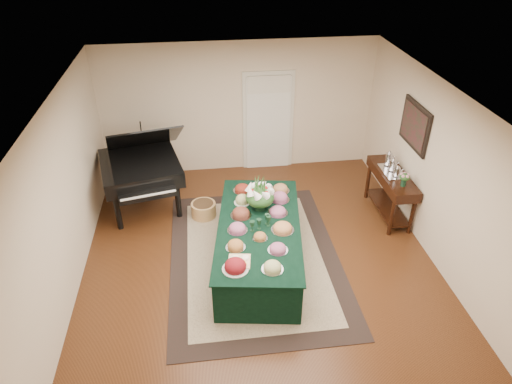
{
  "coord_description": "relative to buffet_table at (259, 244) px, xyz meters",
  "views": [
    {
      "loc": [
        -0.77,
        -5.64,
        4.85
      ],
      "look_at": [
        0.0,
        0.3,
        1.05
      ],
      "focal_mm": 32.0,
      "sensor_mm": 36.0,
      "label": 1
    }
  ],
  "objects": [
    {
      "name": "cutting_board",
      "position": [
        -0.38,
        -0.78,
        0.4
      ],
      "size": [
        0.34,
        0.34,
        0.1
      ],
      "color": "tan",
      "rests_on": "buffet_table"
    },
    {
      "name": "wicker_basket",
      "position": [
        -0.83,
        1.37,
        -0.23
      ],
      "size": [
        0.44,
        0.44,
        0.28
      ],
      "primitive_type": "cylinder",
      "color": "#AB7A45",
      "rests_on": "ground"
    },
    {
      "name": "mahogany_sideboard",
      "position": [
        2.5,
        1.02,
        0.3
      ],
      "size": [
        0.45,
        1.41,
        0.86
      ],
      "color": "black",
      "rests_on": "ground"
    },
    {
      "name": "floral_centerpiece",
      "position": [
        0.07,
        0.44,
        0.64
      ],
      "size": [
        0.47,
        0.47,
        0.47
      ],
      "color": "#13301D",
      "rests_on": "buffet_table"
    },
    {
      "name": "kitchen_doorway",
      "position": [
        0.61,
        3.1,
        0.66
      ],
      "size": [
        1.05,
        0.07,
        2.1
      ],
      "color": "silver",
      "rests_on": "ground"
    },
    {
      "name": "area_rug",
      "position": [
        -0.05,
        0.11,
        -0.36
      ],
      "size": [
        2.69,
        3.77,
        0.01
      ],
      "color": "black",
      "rests_on": "ground"
    },
    {
      "name": "tea_service",
      "position": [
        2.5,
        1.11,
        0.61
      ],
      "size": [
        0.34,
        0.58,
        0.3
      ],
      "color": "silver",
      "rests_on": "mahogany_sideboard"
    },
    {
      "name": "wall_painting",
      "position": [
        2.73,
        1.02,
        1.38
      ],
      "size": [
        0.05,
        0.95,
        0.75
      ],
      "color": "black",
      "rests_on": "ground"
    },
    {
      "name": "green_goblets",
      "position": [
        0.03,
        -0.06,
        0.45
      ],
      "size": [
        0.34,
        0.22,
        0.18
      ],
      "color": "#13301D",
      "rests_on": "buffet_table"
    },
    {
      "name": "pink_bouquet",
      "position": [
        2.5,
        0.6,
        0.66
      ],
      "size": [
        0.19,
        0.19,
        0.25
      ],
      "color": "#13301D",
      "rests_on": "mahogany_sideboard"
    },
    {
      "name": "buffet_table",
      "position": [
        0.0,
        0.0,
        0.0
      ],
      "size": [
        1.63,
        2.8,
        0.73
      ],
      "color": "black",
      "rests_on": "ground"
    },
    {
      "name": "food_platters",
      "position": [
        0.0,
        0.06,
        0.41
      ],
      "size": [
        1.27,
        2.31,
        0.12
      ],
      "color": "silver",
      "rests_on": "buffet_table"
    },
    {
      "name": "ground",
      "position": [
        0.01,
        0.13,
        -0.37
      ],
      "size": [
        6.0,
        6.0,
        0.0
      ],
      "primitive_type": "plane",
      "color": "black",
      "rests_on": "ground"
    },
    {
      "name": "grand_piano",
      "position": [
        -1.89,
        1.86,
        0.47
      ],
      "size": [
        1.67,
        1.85,
        1.68
      ],
      "color": "black",
      "rests_on": "ground"
    }
  ]
}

